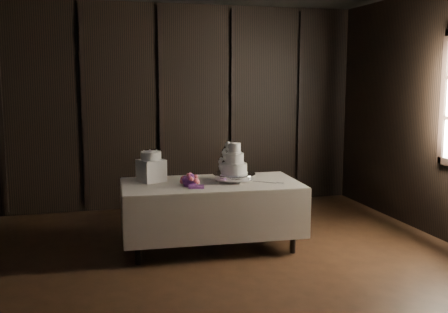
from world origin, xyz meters
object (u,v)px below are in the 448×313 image
cake_stand (234,177)px  box_pedestal (151,171)px  bouquet (189,181)px  small_cake (151,156)px  wedding_cake (232,162)px  display_table (211,212)px

cake_stand → box_pedestal: 0.95m
bouquet → box_pedestal: size_ratio=1.43×
bouquet → small_cake: bearing=133.8°
cake_stand → wedding_cake: size_ratio=1.38×
cake_stand → wedding_cake: (-0.03, -0.01, 0.18)m
display_table → bouquet: bearing=-149.8°
display_table → box_pedestal: (-0.64, 0.24, 0.47)m
wedding_cake → bouquet: (-0.52, -0.13, -0.17)m
bouquet → wedding_cake: bearing=13.9°
wedding_cake → display_table: bearing=-170.6°
display_table → cake_stand: size_ratio=4.21×
small_cake → bouquet: bearing=-46.2°
display_table → small_cake: (-0.64, 0.24, 0.64)m
wedding_cake → cake_stand: bearing=42.5°
cake_stand → small_cake: bearing=165.4°
wedding_cake → box_pedestal: 0.93m
display_table → wedding_cake: bearing=-0.5°
cake_stand → small_cake: 0.97m
cake_stand → bouquet: size_ratio=1.30×
display_table → small_cake: 0.94m
display_table → wedding_cake: wedding_cake is taller
cake_stand → box_pedestal: bearing=165.4°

